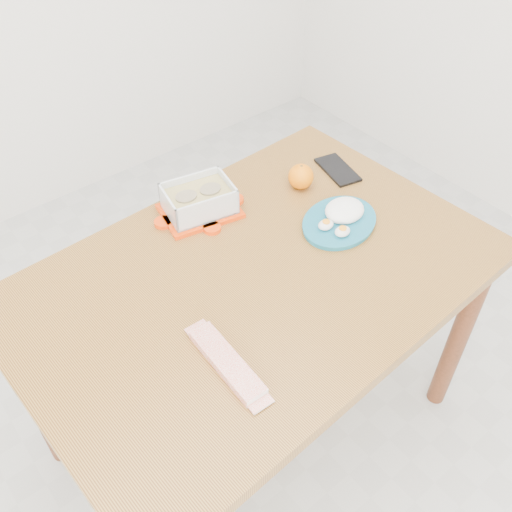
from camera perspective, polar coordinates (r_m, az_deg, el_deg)
ground at (r=1.99m, az=0.83°, el=-20.23°), size 3.50×3.50×0.00m
dining_table at (r=1.53m, az=-0.00°, el=-4.21°), size 1.27×0.88×0.75m
food_container at (r=1.62m, az=-5.72°, el=5.56°), size 0.24×0.20×0.09m
orange_fruit at (r=1.71m, az=4.51°, el=7.93°), size 0.08×0.08×0.08m
rice_plate at (r=1.61m, az=8.52°, el=3.90°), size 0.28×0.28×0.06m
candy_bar at (r=1.27m, az=-2.93°, el=-10.56°), size 0.07×0.23×0.02m
smartphone at (r=1.81m, az=8.17°, el=8.54°), size 0.11×0.17×0.01m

